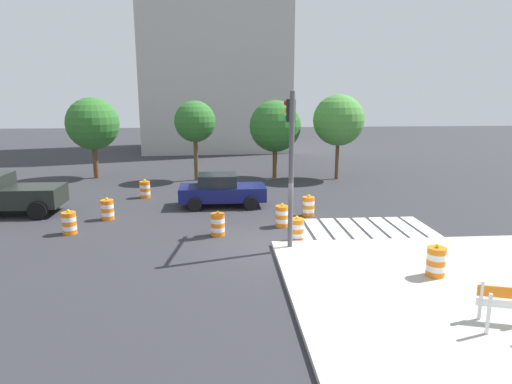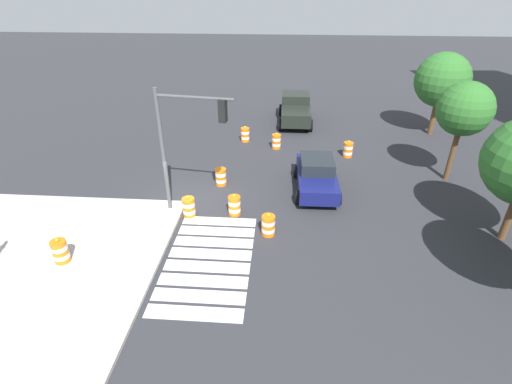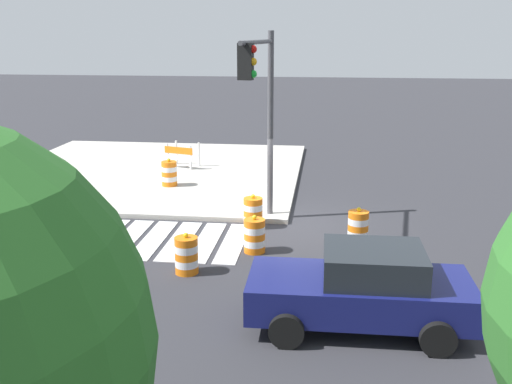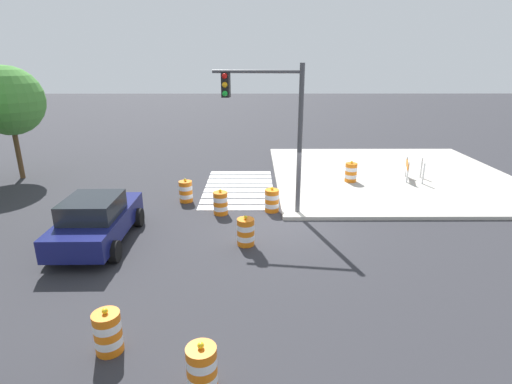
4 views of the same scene
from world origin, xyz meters
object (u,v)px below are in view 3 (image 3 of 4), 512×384
at_px(traffic_barrel_crosswalk_end, 358,227).
at_px(traffic_barrel_far_curb, 253,213).
at_px(traffic_barrel_median_near, 186,255).
at_px(traffic_light_pole, 262,95).
at_px(traffic_barrel_lane_center, 255,236).
at_px(sports_car, 362,288).
at_px(traffic_barrel_on_sidewalk, 169,173).
at_px(construction_barricade, 181,154).

distance_m(traffic_barrel_crosswalk_end, traffic_barrel_far_curb, 3.17).
xyz_separation_m(traffic_barrel_median_near, traffic_barrel_far_curb, (-1.15, -3.60, 0.00)).
bearing_deg(traffic_light_pole, traffic_barrel_lane_center, 90.91).
xyz_separation_m(sports_car, traffic_barrel_on_sidewalk, (6.46, -9.78, -0.21)).
bearing_deg(sports_car, traffic_barrel_far_curb, -63.74).
bearing_deg(traffic_barrel_crosswalk_end, traffic_barrel_median_near, 32.15).
bearing_deg(traffic_barrel_lane_center, sports_car, 124.12).
height_order(traffic_barrel_crosswalk_end, traffic_barrel_far_curb, same).
xyz_separation_m(sports_car, traffic_barrel_far_curb, (2.87, -5.81, -0.36)).
relative_size(sports_car, traffic_light_pole, 0.79).
height_order(traffic_barrel_crosswalk_end, traffic_light_pole, traffic_light_pole).
xyz_separation_m(traffic_barrel_median_near, traffic_light_pole, (-1.41, -3.45, 3.46)).
height_order(traffic_barrel_lane_center, traffic_light_pole, traffic_light_pole).
distance_m(traffic_barrel_crosswalk_end, traffic_light_pole, 4.50).
bearing_deg(sports_car, traffic_light_pole, -65.29).
distance_m(traffic_barrel_on_sidewalk, construction_barricade, 2.99).
distance_m(traffic_barrel_on_sidewalk, traffic_light_pole, 6.54).
distance_m(traffic_barrel_median_near, construction_barricade, 10.89).
distance_m(traffic_barrel_crosswalk_end, traffic_barrel_on_sidewalk, 8.25).
bearing_deg(construction_barricade, sports_car, 117.96).
distance_m(traffic_barrel_crosswalk_end, traffic_barrel_lane_center, 2.92).
bearing_deg(sports_car, construction_barricade, -62.04).
distance_m(traffic_barrel_lane_center, construction_barricade, 9.88).
distance_m(traffic_barrel_median_near, traffic_barrel_far_curb, 3.78).
bearing_deg(traffic_barrel_on_sidewalk, traffic_barrel_median_near, 107.87).
relative_size(traffic_barrel_far_curb, traffic_barrel_lane_center, 1.00).
bearing_deg(traffic_barrel_lane_center, construction_barricade, -64.90).
bearing_deg(traffic_barrel_crosswalk_end, traffic_light_pole, -16.70).
relative_size(traffic_barrel_on_sidewalk, traffic_light_pole, 0.19).
height_order(traffic_barrel_on_sidewalk, construction_barricade, traffic_barrel_on_sidewalk).
bearing_deg(traffic_barrel_far_curb, construction_barricade, -60.65).
relative_size(sports_car, traffic_barrel_lane_center, 4.24).
relative_size(traffic_barrel_median_near, traffic_barrel_on_sidewalk, 1.00).
xyz_separation_m(traffic_barrel_crosswalk_end, traffic_light_pole, (2.76, -0.83, 3.46)).
height_order(sports_car, traffic_barrel_on_sidewalk, sports_car).
xyz_separation_m(traffic_barrel_lane_center, construction_barricade, (4.19, -8.95, 0.27)).
height_order(sports_car, traffic_barrel_median_near, sports_car).
bearing_deg(traffic_barrel_crosswalk_end, traffic_barrel_lane_center, 20.77).
bearing_deg(traffic_barrel_crosswalk_end, traffic_barrel_on_sidewalk, -36.78).
xyz_separation_m(sports_car, traffic_barrel_median_near, (4.02, -2.22, -0.36)).
height_order(sports_car, traffic_barrel_far_curb, sports_car).
bearing_deg(traffic_barrel_far_curb, traffic_barrel_median_near, 72.23).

